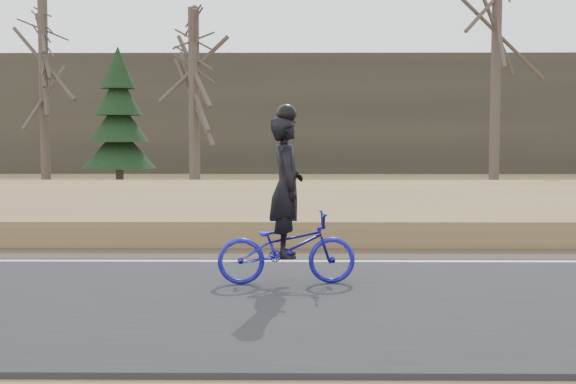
{
  "coord_description": "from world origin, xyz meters",
  "views": [
    {
      "loc": [
        1.13,
        -11.89,
        2.0
      ],
      "look_at": [
        1.02,
        0.5,
        1.1
      ],
      "focal_mm": 50.0,
      "sensor_mm": 36.0,
      "label": 1
    }
  ],
  "objects": [
    {
      "name": "bare_tree_center",
      "position": [
        8.26,
        16.89,
        4.6
      ],
      "size": [
        0.36,
        0.36,
        9.19
      ],
      "primitive_type": "cylinder",
      "color": "#4D4238",
      "rests_on": "ground"
    },
    {
      "name": "shoulder",
      "position": [
        0.0,
        1.2,
        0.02
      ],
      "size": [
        120.0,
        1.6,
        0.04
      ],
      "primitive_type": "cube",
      "color": "#473A2B",
      "rests_on": "ground"
    },
    {
      "name": "ballast",
      "position": [
        0.0,
        8.0,
        0.23
      ],
      "size": [
        120.0,
        3.0,
        0.45
      ],
      "primitive_type": "cube",
      "color": "slate",
      "rests_on": "ground"
    },
    {
      "name": "treeline_backdrop",
      "position": [
        0.0,
        30.0,
        3.0
      ],
      "size": [
        120.0,
        4.0,
        6.0
      ],
      "primitive_type": "cube",
      "color": "#383328",
      "rests_on": "ground"
    },
    {
      "name": "road",
      "position": [
        0.0,
        -2.5,
        0.03
      ],
      "size": [
        120.0,
        6.0,
        0.06
      ],
      "primitive_type": "cube",
      "color": "black",
      "rests_on": "ground"
    },
    {
      "name": "cyclist",
      "position": [
        1.02,
        -1.6,
        0.81
      ],
      "size": [
        1.83,
        0.77,
        2.32
      ],
      "rotation": [
        0.0,
        0.0,
        1.66
      ],
      "color": "#191593",
      "rests_on": "road"
    },
    {
      "name": "railroad",
      "position": [
        0.0,
        8.0,
        0.53
      ],
      "size": [
        120.0,
        2.4,
        0.29
      ],
      "color": "black",
      "rests_on": "ballast"
    },
    {
      "name": "bare_tree_near_left",
      "position": [
        -2.13,
        13.95,
        3.01
      ],
      "size": [
        0.36,
        0.36,
        6.03
      ],
      "primitive_type": "cylinder",
      "color": "#4D4238",
      "rests_on": "ground"
    },
    {
      "name": "conifer",
      "position": [
        -5.17,
        16.71,
        2.41
      ],
      "size": [
        2.6,
        2.6,
        5.1
      ],
      "color": "#4D4238",
      "rests_on": "ground"
    },
    {
      "name": "embankment",
      "position": [
        0.0,
        4.2,
        0.22
      ],
      "size": [
        120.0,
        5.0,
        0.44
      ],
      "primitive_type": "cube",
      "color": "olive",
      "rests_on": "ground"
    },
    {
      "name": "bare_tree_left",
      "position": [
        -8.24,
        18.06,
        3.54
      ],
      "size": [
        0.36,
        0.36,
        7.08
      ],
      "primitive_type": "cylinder",
      "color": "#4D4238",
      "rests_on": "ground"
    },
    {
      "name": "ground",
      "position": [
        0.0,
        0.0,
        0.0
      ],
      "size": [
        120.0,
        120.0,
        0.0
      ],
      "primitive_type": "plane",
      "color": "olive",
      "rests_on": "ground"
    },
    {
      "name": "edge_line",
      "position": [
        0.0,
        0.2,
        0.07
      ],
      "size": [
        120.0,
        0.12,
        0.01
      ],
      "primitive_type": "cube",
      "color": "silver",
      "rests_on": "road"
    }
  ]
}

